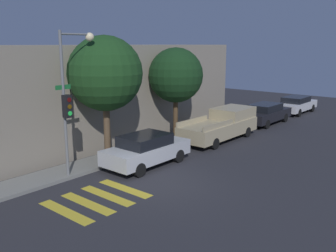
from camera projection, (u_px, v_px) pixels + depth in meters
The scene contains 11 objects.
ground_plane at pixel (162, 184), 14.89m from camera, with size 60.00×60.00×0.00m, color #28282D.
sidewalk at pixel (97, 162), 17.41m from camera, with size 26.00×1.63×0.14m, color slate.
building_row at pixel (43, 98), 19.50m from camera, with size 26.00×6.00×5.40m, color gray.
crosswalk at pixel (98, 199), 13.43m from camera, with size 3.14×2.60×0.00m.
traffic_light_pole at pixel (71, 89), 14.97m from camera, with size 1.95×0.56×5.99m.
sedan_near_corner at pixel (146, 149), 17.02m from camera, with size 4.25×1.83×1.47m.
pickup_truck at pixel (222, 125), 21.77m from camera, with size 5.62×1.99×1.72m.
sedan_middle at pixel (266, 113), 25.99m from camera, with size 4.69×1.80×1.41m.
sedan_far_end at pixel (296, 104), 30.05m from camera, with size 4.61×1.81×1.34m.
tree_near_corner at pixel (105, 74), 17.04m from camera, with size 3.45×3.45×5.87m.
tree_midblock at pixel (176, 75), 20.94m from camera, with size 3.07×3.07×5.28m.
Camera 1 is at (-10.57, -9.24, 5.47)m, focal length 40.00 mm.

